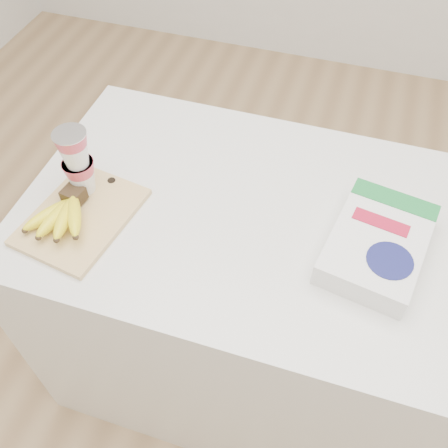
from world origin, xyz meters
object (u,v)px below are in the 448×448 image
(yogurt_stack, at_px, (77,161))
(cutting_board, at_px, (81,217))
(bananas, at_px, (62,213))
(table, at_px, (241,298))
(cereal_box, at_px, (377,244))

(yogurt_stack, bearing_deg, cutting_board, -70.72)
(bananas, distance_m, yogurt_stack, 0.13)
(table, relative_size, cutting_board, 3.75)
(yogurt_stack, distance_m, cereal_box, 0.70)
(table, height_order, cereal_box, cereal_box)
(table, height_order, yogurt_stack, yogurt_stack)
(cutting_board, distance_m, bananas, 0.05)
(table, relative_size, bananas, 6.39)
(bananas, relative_size, yogurt_stack, 0.94)
(cutting_board, relative_size, yogurt_stack, 1.60)
(cereal_box, bearing_deg, yogurt_stack, -167.21)
(yogurt_stack, bearing_deg, cereal_box, 2.77)
(yogurt_stack, xyz_separation_m, cereal_box, (0.70, 0.03, -0.08))
(table, xyz_separation_m, cereal_box, (0.31, -0.03, 0.44))
(table, distance_m, bananas, 0.61)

